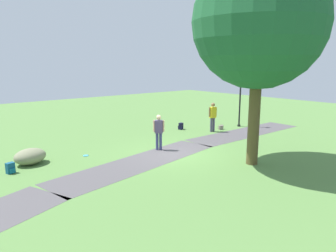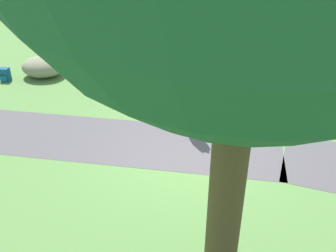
# 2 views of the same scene
# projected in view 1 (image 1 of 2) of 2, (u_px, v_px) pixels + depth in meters

# --- Properties ---
(ground_plane) EXTENTS (48.00, 48.00, 0.00)m
(ground_plane) POSITION_uv_depth(u_px,v_px,m) (176.00, 154.00, 14.25)
(ground_plane) COLOR #547E3E
(footpath_segment_near) EXTENTS (8.01, 1.97, 0.01)m
(footpath_segment_near) POSITION_uv_depth(u_px,v_px,m) (246.00, 132.00, 18.52)
(footpath_segment_near) COLOR #4F4A4D
(footpath_segment_near) RESTS_ON ground
(footpath_segment_mid) EXTENTS (8.21, 3.25, 0.01)m
(footpath_segment_mid) POSITION_uv_depth(u_px,v_px,m) (140.00, 162.00, 13.01)
(footpath_segment_mid) COLOR #4F4A4D
(footpath_segment_mid) RESTS_ON ground
(large_shade_tree) EXTENTS (4.98, 4.98, 7.96)m
(large_shade_tree) POSITION_uv_depth(u_px,v_px,m) (259.00, 22.00, 11.76)
(large_shade_tree) COLOR brown
(large_shade_tree) RESTS_ON ground
(lamp_post) EXTENTS (0.28, 0.28, 3.56)m
(lamp_post) POSITION_uv_depth(u_px,v_px,m) (240.00, 92.00, 19.91)
(lamp_post) COLOR black
(lamp_post) RESTS_ON ground
(lawn_boulder) EXTENTS (1.50, 1.30, 0.63)m
(lawn_boulder) POSITION_uv_depth(u_px,v_px,m) (30.00, 156.00, 12.72)
(lawn_boulder) COLOR gray
(lawn_boulder) RESTS_ON ground
(woman_with_handbag) EXTENTS (0.50, 0.33, 1.71)m
(woman_with_handbag) POSITION_uv_depth(u_px,v_px,m) (213.00, 115.00, 18.59)
(woman_with_handbag) COLOR #494262
(woman_with_handbag) RESTS_ON ground
(man_near_boulder) EXTENTS (0.43, 0.42, 1.65)m
(man_near_boulder) POSITION_uv_depth(u_px,v_px,m) (159.00, 130.00, 14.68)
(man_near_boulder) COLOR navy
(man_near_boulder) RESTS_ON ground
(handbag_on_grass) EXTENTS (0.32, 0.28, 0.31)m
(handbag_on_grass) POSITION_uv_depth(u_px,v_px,m) (221.00, 127.00, 19.36)
(handbag_on_grass) COLOR gray
(handbag_on_grass) RESTS_ON ground
(backpack_by_boulder) EXTENTS (0.32, 0.31, 0.40)m
(backpack_by_boulder) POSITION_uv_depth(u_px,v_px,m) (10.00, 168.00, 11.68)
(backpack_by_boulder) COLOR navy
(backpack_by_boulder) RESTS_ON ground
(spare_backpack_on_lawn) EXTENTS (0.34, 0.33, 0.40)m
(spare_backpack_on_lawn) POSITION_uv_depth(u_px,v_px,m) (181.00, 126.00, 19.37)
(spare_backpack_on_lawn) COLOR black
(spare_backpack_on_lawn) RESTS_ON ground
(frisbee_on_grass) EXTENTS (0.24, 0.24, 0.02)m
(frisbee_on_grass) POSITION_uv_depth(u_px,v_px,m) (86.00, 156.00, 13.91)
(frisbee_on_grass) COLOR #3C9ECD
(frisbee_on_grass) RESTS_ON ground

